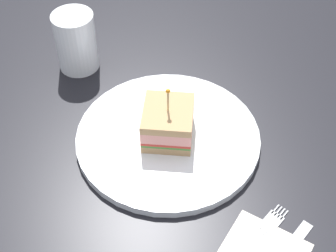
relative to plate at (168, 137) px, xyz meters
The scene contains 6 objects.
ground_plane 1.67cm from the plate, ahead, with size 108.43×108.43×2.00cm, color black.
plate is the anchor object (origin of this frame).
sandwich_half_center 3.44cm from the plate, 83.21° to the left, with size 10.44×10.83×9.75cm.
drink_glass 25.38cm from the plate, 18.75° to the right, with size 7.40×7.40×10.96cm.
fork 21.30cm from the plate, 158.17° to the left, with size 3.75×13.14×0.35cm.
knife 25.41cm from the plate, 158.59° to the left, with size 3.42×12.98×0.35cm.
Camera 1 is at (-26.04, 45.14, 58.72)cm, focal length 52.17 mm.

